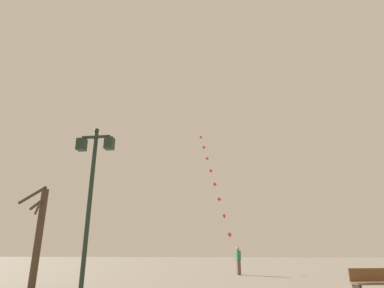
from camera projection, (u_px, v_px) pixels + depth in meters
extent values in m
plane|color=gray|center=(214.00, 276.00, 19.41)|extent=(160.00, 160.00, 0.00)
cylinder|color=#1E2D23|center=(89.00, 211.00, 10.03)|extent=(0.14, 0.14, 5.18)
sphere|color=#1E2D23|center=(97.00, 131.00, 10.88)|extent=(0.16, 0.16, 0.16)
cube|color=#1E2D23|center=(96.00, 137.00, 10.81)|extent=(0.97, 0.08, 0.08)
cube|color=#1E2D23|center=(82.00, 145.00, 10.79)|extent=(0.28, 0.28, 0.40)
cube|color=beige|center=(82.00, 145.00, 10.79)|extent=(0.19, 0.19, 0.30)
cube|color=#1E2D23|center=(109.00, 143.00, 10.67)|extent=(0.28, 0.28, 0.40)
cube|color=beige|center=(109.00, 143.00, 10.67)|extent=(0.19, 0.19, 0.30)
cylinder|color=brown|center=(241.00, 272.00, 21.56)|extent=(0.06, 0.06, 0.18)
cylinder|color=silver|center=(235.00, 252.00, 22.80)|extent=(0.69, 1.68, 2.44)
cylinder|color=silver|center=(227.00, 225.00, 24.75)|extent=(0.43, 1.03, 1.49)
cylinder|color=silver|center=(222.00, 207.00, 26.22)|extent=(0.43, 1.03, 1.49)
cylinder|color=silver|center=(217.00, 192.00, 27.69)|extent=(0.43, 1.03, 1.49)
cylinder|color=silver|center=(213.00, 177.00, 29.16)|extent=(0.43, 1.03, 1.49)
cylinder|color=silver|center=(209.00, 164.00, 30.64)|extent=(0.43, 1.03, 1.49)
cylinder|color=silver|center=(205.00, 153.00, 32.11)|extent=(0.43, 1.03, 1.49)
cylinder|color=silver|center=(202.00, 142.00, 33.58)|extent=(0.43, 1.03, 1.49)
cube|color=red|center=(230.00, 235.00, 24.01)|extent=(0.33, 0.14, 0.35)
cylinder|color=red|center=(230.00, 238.00, 23.94)|extent=(0.02, 0.03, 0.18)
cube|color=red|center=(224.00, 216.00, 25.48)|extent=(0.29, 0.21, 0.35)
cylinder|color=red|center=(224.00, 219.00, 25.41)|extent=(0.04, 0.04, 0.16)
cube|color=red|center=(219.00, 199.00, 26.95)|extent=(0.34, 0.11, 0.35)
cylinder|color=red|center=(219.00, 202.00, 26.89)|extent=(0.02, 0.03, 0.16)
cube|color=red|center=(215.00, 184.00, 28.43)|extent=(0.34, 0.06, 0.35)
cylinder|color=red|center=(215.00, 187.00, 28.35)|extent=(0.02, 0.03, 0.23)
cube|color=red|center=(211.00, 171.00, 29.90)|extent=(0.34, 0.08, 0.35)
cylinder|color=red|center=(211.00, 173.00, 29.83)|extent=(0.02, 0.02, 0.21)
cube|color=red|center=(207.00, 159.00, 31.37)|extent=(0.34, 0.08, 0.35)
cylinder|color=red|center=(207.00, 161.00, 31.29)|extent=(0.03, 0.05, 0.25)
cube|color=red|center=(204.00, 147.00, 32.85)|extent=(0.34, 0.09, 0.35)
cylinder|color=red|center=(204.00, 149.00, 32.78)|extent=(0.02, 0.04, 0.17)
cube|color=red|center=(201.00, 137.00, 34.32)|extent=(0.30, 0.19, 0.35)
cylinder|color=red|center=(201.00, 139.00, 34.25)|extent=(0.03, 0.03, 0.16)
cube|color=brown|center=(239.00, 267.00, 20.66)|extent=(0.28, 0.35, 0.90)
cube|color=#26724C|center=(238.00, 255.00, 20.89)|extent=(0.34, 0.43, 0.60)
sphere|color=tan|center=(238.00, 249.00, 21.02)|extent=(0.22, 0.22, 0.22)
cylinder|color=#26724C|center=(237.00, 253.00, 21.15)|extent=(0.20, 0.40, 0.50)
cylinder|color=#423323|center=(39.00, 237.00, 13.19)|extent=(0.29, 0.29, 3.93)
cylinder|color=#423323|center=(38.00, 204.00, 13.27)|extent=(0.18, 0.81, 0.62)
cylinder|color=#423323|center=(40.00, 203.00, 14.16)|extent=(1.03, 1.04, 0.93)
cylinder|color=#423323|center=(32.00, 195.00, 13.97)|extent=(1.41, 0.42, 0.72)
cube|color=brown|center=(378.00, 284.00, 9.95)|extent=(1.65, 0.80, 0.04)
cube|color=brown|center=(373.00, 275.00, 10.22)|extent=(1.56, 0.44, 0.40)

